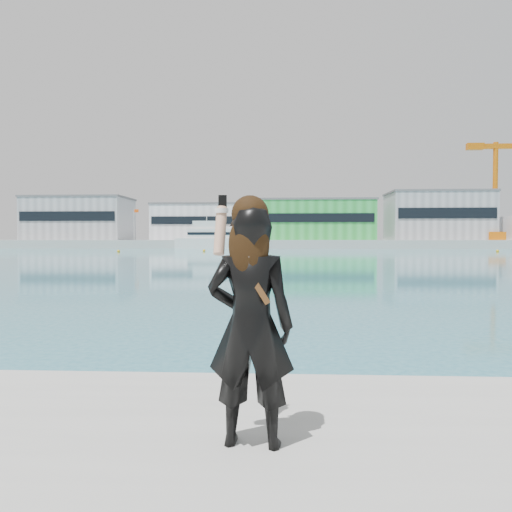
{
  "coord_description": "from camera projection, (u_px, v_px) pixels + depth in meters",
  "views": [
    {
      "loc": [
        -0.42,
        -4.01,
        2.16
      ],
      "look_at": [
        -0.63,
        -0.06,
        2.03
      ],
      "focal_mm": 35.0,
      "sensor_mm": 36.0,
      "label": 1
    }
  ],
  "objects": [
    {
      "name": "warehouse_green",
      "position": [
        314.0,
        220.0,
        131.13
      ],
      "size": [
        30.6,
        16.36,
        10.5
      ],
      "color": "green",
      "rests_on": "far_quay"
    },
    {
      "name": "flagpole_right",
      "position": [
        373.0,
        222.0,
        123.45
      ],
      "size": [
        1.28,
        0.16,
        8.0
      ],
      "color": "silver",
      "rests_on": "far_quay"
    },
    {
      "name": "warehouse_white",
      "position": [
        201.0,
        222.0,
        132.71
      ],
      "size": [
        24.48,
        15.35,
        9.5
      ],
      "color": "silver",
      "rests_on": "far_quay"
    },
    {
      "name": "ground",
      "position": [
        333.0,
        505.0,
        4.05
      ],
      "size": [
        500.0,
        500.0,
        0.0
      ],
      "primitive_type": "plane",
      "color": "#1C6981",
      "rests_on": "ground"
    },
    {
      "name": "flagpole_left",
      "position": [
        134.0,
        222.0,
        126.58
      ],
      "size": [
        1.28,
        0.16,
        8.0
      ],
      "color": "silver",
      "rests_on": "far_quay"
    },
    {
      "name": "dock_crane",
      "position": [
        500.0,
        187.0,
        122.55
      ],
      "size": [
        23.0,
        4.0,
        24.0
      ],
      "color": "orange",
      "rests_on": "far_quay"
    },
    {
      "name": "far_quay",
      "position": [
        284.0,
        244.0,
        133.77
      ],
      "size": [
        320.0,
        40.0,
        2.0
      ],
      "primitive_type": "cube",
      "color": "#9E9E99",
      "rests_on": "ground"
    },
    {
      "name": "warehouse_grey_right",
      "position": [
        438.0,
        216.0,
        129.43
      ],
      "size": [
        25.5,
        15.35,
        12.5
      ],
      "color": "gray",
      "rests_on": "far_quay"
    },
    {
      "name": "buoy_near",
      "position": [
        498.0,
        252.0,
        85.55
      ],
      "size": [
        0.5,
        0.5,
        0.5
      ],
      "primitive_type": "sphere",
      "color": "#EEA30C",
      "rests_on": "ground"
    },
    {
      "name": "warehouse_grey_left",
      "position": [
        80.0,
        219.0,
        134.39
      ],
      "size": [
        26.52,
        16.36,
        11.5
      ],
      "color": "gray",
      "rests_on": "far_quay"
    },
    {
      "name": "buoy_extra",
      "position": [
        119.0,
        252.0,
        84.51
      ],
      "size": [
        0.5,
        0.5,
        0.5
      ],
      "primitive_type": "sphere",
      "color": "#EEA30C",
      "rests_on": "ground"
    },
    {
      "name": "woman",
      "position": [
        250.0,
        318.0,
        3.27
      ],
      "size": [
        0.6,
        0.42,
        1.67
      ],
      "rotation": [
        0.0,
        0.0,
        3.07
      ],
      "color": "black",
      "rests_on": "near_quay"
    },
    {
      "name": "buoy_far",
      "position": [
        204.0,
        252.0,
        88.44
      ],
      "size": [
        0.5,
        0.5,
        0.5
      ],
      "primitive_type": "sphere",
      "color": "#EEA30C",
      "rests_on": "ground"
    },
    {
      "name": "motor_yacht",
      "position": [
        213.0,
        238.0,
        115.27
      ],
      "size": [
        18.07,
        5.27,
        8.4
      ],
      "rotation": [
        0.0,
        0.0,
        -0.02
      ],
      "color": "silver",
      "rests_on": "ground"
    }
  ]
}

